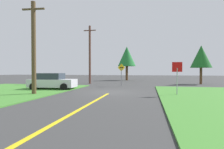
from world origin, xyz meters
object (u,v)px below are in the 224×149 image
object	(u,v)px
utility_pole_near	(34,47)
utility_pole_mid	(90,54)
parked_car_near_building	(52,81)
direction_sign	(121,72)
oak_tree_left	(127,57)
stop_sign	(177,72)
pine_tree_center	(201,57)

from	to	relation	value
utility_pole_near	utility_pole_mid	bearing A→B (deg)	88.24
parked_car_near_building	utility_pole_near	size ratio (longest dim) A/B	0.64
direction_sign	oak_tree_left	world-z (taller)	oak_tree_left
stop_sign	pine_tree_center	world-z (taller)	pine_tree_center
stop_sign	pine_tree_center	distance (m)	13.74
stop_sign	utility_pole_near	size ratio (longest dim) A/B	0.35
utility_pole_near	direction_sign	distance (m)	10.64
parked_car_near_building	oak_tree_left	bearing A→B (deg)	70.33
parked_car_near_building	utility_pole_near	xyz separation A→B (m)	(0.68, -3.85, 2.87)
direction_sign	pine_tree_center	world-z (taller)	pine_tree_center
stop_sign	pine_tree_center	xyz separation A→B (m)	(4.95, 12.66, 2.03)
oak_tree_left	pine_tree_center	size ratio (longest dim) A/B	1.23
stop_sign	parked_car_near_building	world-z (taller)	stop_sign
parked_car_near_building	direction_sign	size ratio (longest dim) A/B	1.71
parked_car_near_building	direction_sign	distance (m)	8.01
parked_car_near_building	utility_pole_mid	distance (m)	9.26
utility_pole_mid	direction_sign	bearing A→B (deg)	-34.43
utility_pole_mid	oak_tree_left	bearing A→B (deg)	67.92
parked_car_near_building	oak_tree_left	xyz separation A→B (m)	(5.17, 18.66, 3.80)
direction_sign	pine_tree_center	size ratio (longest dim) A/B	0.50
utility_pole_near	pine_tree_center	distance (m)	21.30
utility_pole_mid	oak_tree_left	distance (m)	10.94
direction_sign	utility_pole_mid	bearing A→B (deg)	145.57
parked_car_near_building	utility_pole_mid	bearing A→B (deg)	78.72
utility_pole_mid	direction_sign	xyz separation A→B (m)	(5.10, -3.50, -2.58)
utility_pole_near	utility_pole_mid	size ratio (longest dim) A/B	0.86
utility_pole_near	parked_car_near_building	bearing A→B (deg)	100.01
direction_sign	oak_tree_left	size ratio (longest dim) A/B	0.41
pine_tree_center	oak_tree_left	bearing A→B (deg)	144.05
utility_pole_near	direction_sign	world-z (taller)	utility_pole_near
oak_tree_left	pine_tree_center	world-z (taller)	oak_tree_left
stop_sign	utility_pole_near	bearing A→B (deg)	5.27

